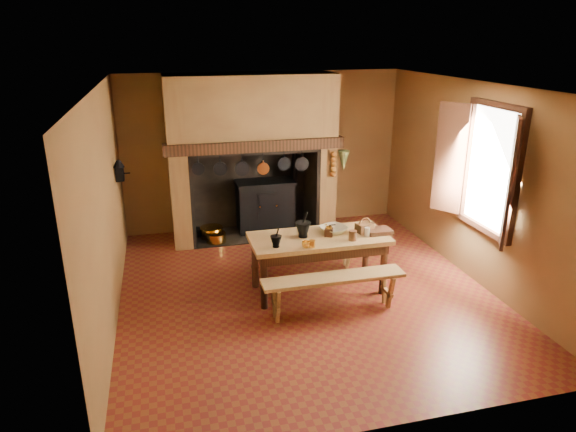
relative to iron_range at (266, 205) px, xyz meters
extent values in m
plane|color=brown|center=(0.04, -2.45, -0.48)|extent=(5.50, 5.50, 0.00)
plane|color=silver|center=(0.04, -2.45, 2.32)|extent=(5.50, 5.50, 0.00)
cube|color=olive|center=(0.04, 0.30, 0.92)|extent=(5.00, 0.02, 2.80)
cube|color=olive|center=(-2.46, -2.45, 0.92)|extent=(0.02, 5.50, 2.80)
cube|color=olive|center=(2.54, -2.45, 0.92)|extent=(0.02, 5.50, 2.80)
cube|color=olive|center=(0.04, -5.20, 0.92)|extent=(5.00, 0.02, 2.80)
cube|color=olive|center=(-1.51, -0.15, 0.92)|extent=(0.30, 0.90, 2.80)
cube|color=olive|center=(0.99, -0.15, 0.92)|extent=(0.30, 0.90, 2.80)
cube|color=olive|center=(-0.26, -0.15, 1.72)|extent=(2.20, 0.90, 1.20)
cube|color=black|center=(-0.26, -0.55, 1.21)|extent=(2.95, 0.22, 0.18)
cube|color=black|center=(-0.26, 0.27, 0.32)|extent=(2.20, 0.06, 1.60)
cube|color=black|center=(-0.26, -0.15, -0.47)|extent=(2.20, 0.90, 0.02)
cube|color=black|center=(-0.01, 0.00, -0.03)|extent=(1.00, 0.50, 0.90)
cube|color=black|center=(-0.01, -0.02, 0.44)|extent=(1.04, 0.54, 0.04)
cube|color=black|center=(-0.01, -0.26, 0.07)|extent=(0.35, 0.02, 0.45)
cylinder|color=black|center=(0.54, 0.00, 0.77)|extent=(0.10, 0.10, 0.70)
cylinder|color=gold|center=(-0.16, -0.28, 0.07)|extent=(0.03, 0.03, 0.03)
cylinder|color=gold|center=(0.14, -0.28, 0.07)|extent=(0.03, 0.03, 0.03)
cylinder|color=gold|center=(-1.01, -0.15, -0.38)|extent=(0.40, 0.40, 0.20)
cylinder|color=gold|center=(-0.96, -0.40, -0.39)|extent=(0.34, 0.34, 0.18)
cube|color=black|center=(-1.21, -0.05, -0.40)|extent=(0.18, 0.18, 0.16)
cone|color=#565F2D|center=(1.22, -0.66, 0.90)|extent=(0.20, 0.20, 0.35)
cube|color=white|center=(2.52, -2.85, 1.22)|extent=(0.02, 1.00, 1.60)
cube|color=#381C11|center=(2.49, -2.85, 2.06)|extent=(0.08, 1.16, 0.08)
cube|color=#381C11|center=(2.49, -2.85, 0.38)|extent=(0.08, 1.16, 0.08)
cube|color=#381C11|center=(2.29, -3.53, 1.22)|extent=(0.29, 0.39, 1.60)
cube|color=#381C11|center=(2.29, -2.17, 1.22)|extent=(0.29, 0.39, 1.60)
cube|color=black|center=(-2.38, -0.90, 0.97)|extent=(0.12, 0.12, 0.22)
cone|color=black|center=(-2.38, -0.90, 1.12)|extent=(0.16, 0.16, 0.10)
cylinder|color=black|center=(-2.29, -0.90, 0.97)|extent=(0.12, 0.02, 0.02)
cube|color=tan|center=(0.23, -2.48, 0.30)|extent=(1.87, 0.83, 0.06)
cube|color=#381C11|center=(0.23, -2.48, 0.19)|extent=(1.75, 0.71, 0.15)
cylinder|color=#381C11|center=(-0.60, -2.80, -0.11)|extent=(0.09, 0.09, 0.75)
cylinder|color=#381C11|center=(1.06, -2.80, -0.11)|extent=(0.09, 0.09, 0.75)
cylinder|color=#381C11|center=(-0.60, -2.17, -0.11)|extent=(0.09, 0.09, 0.75)
cylinder|color=#381C11|center=(1.06, -2.17, -0.11)|extent=(0.09, 0.09, 0.75)
cube|color=tan|center=(0.23, -3.13, 0.01)|extent=(1.84, 0.32, 0.05)
cube|color=tan|center=(0.23, -1.86, -0.06)|extent=(1.59, 0.28, 0.04)
cylinder|color=black|center=(0.01, -2.45, 0.35)|extent=(0.12, 0.12, 0.04)
cone|color=black|center=(0.01, -2.45, 0.45)|extent=(0.21, 0.21, 0.17)
cylinder|color=black|center=(0.04, -2.45, 0.60)|extent=(0.08, 0.03, 0.17)
cylinder|color=black|center=(-0.42, -2.70, 0.34)|extent=(0.09, 0.09, 0.03)
cone|color=black|center=(-0.42, -2.70, 0.42)|extent=(0.15, 0.15, 0.12)
cylinder|color=black|center=(-0.40, -2.70, 0.52)|extent=(0.06, 0.04, 0.12)
cube|color=#381C11|center=(0.36, -2.50, 0.38)|extent=(0.15, 0.15, 0.11)
cylinder|color=gold|center=(0.36, -2.50, 0.45)|extent=(0.08, 0.08, 0.03)
cylinder|color=black|center=(0.41, -2.50, 0.48)|extent=(0.09, 0.05, 0.03)
cylinder|color=gold|center=(0.03, -2.82, 0.37)|extent=(0.10, 0.10, 0.09)
cylinder|color=gold|center=(0.39, -2.24, 0.37)|extent=(0.09, 0.09, 0.08)
imported|color=#BCB590|center=(0.47, -2.40, 0.37)|extent=(0.46, 0.46, 0.09)
cylinder|color=brown|center=(0.62, -2.72, 0.39)|extent=(0.13, 0.13, 0.13)
cylinder|color=beige|center=(0.86, -2.64, 0.39)|extent=(0.09, 0.09, 0.13)
cube|color=#512A18|center=(0.89, -2.48, 0.39)|extent=(0.25, 0.21, 0.13)
torus|color=#512A18|center=(0.89, -2.48, 0.45)|extent=(0.18, 0.06, 0.18)
cube|color=#381C11|center=(1.07, -2.57, 0.36)|extent=(0.35, 0.25, 0.06)
imported|color=gold|center=(-0.05, -2.82, 0.37)|extent=(0.12, 0.12, 0.09)
camera|label=1|loc=(-1.75, -8.64, 2.91)|focal=32.00mm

